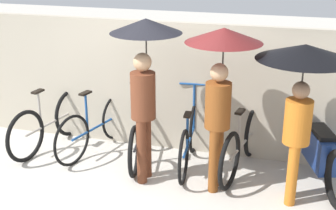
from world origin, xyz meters
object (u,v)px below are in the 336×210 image
parked_bicycle_3 (189,140)px  motorcycle (320,151)px  parked_bicycle_1 (96,126)px  pedestrian_trailing (303,76)px  parked_bicycle_0 (50,123)px  parked_bicycle_4 (242,144)px  pedestrian_leading (145,60)px  parked_bicycle_2 (140,135)px  pedestrian_center (221,68)px

parked_bicycle_3 → motorcycle: bearing=-92.5°
parked_bicycle_1 → pedestrian_trailing: size_ratio=0.92×
parked_bicycle_0 → parked_bicycle_4: (2.94, 0.04, 0.00)m
pedestrian_trailing → parked_bicycle_3: bearing=163.9°
parked_bicycle_3 → pedestrian_leading: pedestrian_leading is taller
parked_bicycle_2 → pedestrian_leading: 1.37m
parked_bicycle_4 → pedestrian_leading: pedestrian_leading is taller
parked_bicycle_1 → pedestrian_center: (1.95, -0.54, 1.21)m
parked_bicycle_4 → parked_bicycle_0: bearing=100.6°
pedestrian_center → parked_bicycle_1: bearing=170.8°
parked_bicycle_4 → pedestrian_center: 1.32m
parked_bicycle_2 → parked_bicycle_4: (1.47, 0.05, 0.03)m
parked_bicycle_0 → parked_bicycle_3: parked_bicycle_3 is taller
parked_bicycle_3 → pedestrian_trailing: (1.43, -0.46, 1.20)m
parked_bicycle_3 → parked_bicycle_4: bearing=-89.8°
parked_bicycle_0 → parked_bicycle_1: (0.73, 0.08, -0.00)m
parked_bicycle_0 → parked_bicycle_4: 2.94m
parked_bicycle_4 → pedestrian_trailing: size_ratio=0.94×
parked_bicycle_2 → pedestrian_center: bearing=-120.3°
parked_bicycle_3 → pedestrian_leading: (-0.48, -0.46, 1.24)m
pedestrian_center → parked_bicycle_0: bearing=176.5°
parked_bicycle_0 → pedestrian_trailing: pedestrian_trailing is taller
pedestrian_trailing → motorcycle: pedestrian_trailing is taller
pedestrian_center → pedestrian_leading: bearing=-171.6°
parked_bicycle_3 → parked_bicycle_0: bearing=84.0°
parked_bicycle_1 → pedestrian_leading: 1.68m
pedestrian_leading → parked_bicycle_4: bearing=26.3°
parked_bicycle_3 → pedestrian_trailing: pedestrian_trailing is taller
parked_bicycle_0 → pedestrian_leading: size_ratio=0.84×
parked_bicycle_2 → parked_bicycle_0: bearing=79.4°
parked_bicycle_4 → motorcycle: parked_bicycle_4 is taller
motorcycle → pedestrian_center: bearing=95.0°
parked_bicycle_1 → parked_bicycle_4: parked_bicycle_4 is taller
parked_bicycle_2 → parked_bicycle_4: size_ratio=0.94×
pedestrian_center → motorcycle: pedestrian_center is taller
pedestrian_leading → pedestrian_center: (0.96, 0.04, -0.03)m
parked_bicycle_1 → parked_bicycle_2: size_ratio=1.04×
parked_bicycle_3 → parked_bicycle_2: bearing=83.3°
parked_bicycle_2 → pedestrian_trailing: pedestrian_trailing is taller
parked_bicycle_1 → parked_bicycle_2: parked_bicycle_2 is taller
parked_bicycle_0 → parked_bicycle_1: 0.74m
parked_bicycle_0 → pedestrian_center: 2.98m
parked_bicycle_4 → motorcycle: (1.02, 0.01, 0.01)m
pedestrian_center → motorcycle: (1.27, 0.51, -1.19)m
pedestrian_trailing → parked_bicycle_2: bearing=169.3°
parked_bicycle_2 → pedestrian_leading: bearing=-162.1°
parked_bicycle_0 → pedestrian_center: bearing=-89.5°
parked_bicycle_4 → motorcycle: size_ratio=0.92×
parked_bicycle_3 → motorcycle: size_ratio=0.86×
parked_bicycle_4 → pedestrian_center: pedestrian_center is taller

